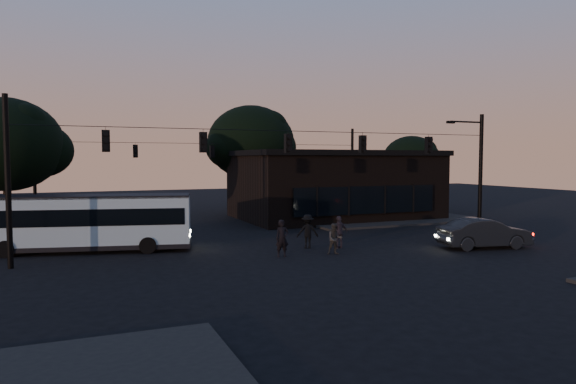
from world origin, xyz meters
name	(u,v)px	position (x,y,z in m)	size (l,w,h in m)	color
ground	(322,262)	(0.00, 0.00, 0.00)	(120.00, 120.00, 0.00)	black
sidewalk_far_right	(378,218)	(12.00, 14.00, 0.07)	(14.00, 10.00, 0.15)	black
sidewalk_far_left	(11,236)	(-14.00, 14.00, 0.07)	(14.00, 10.00, 0.15)	black
building	(334,184)	(9.00, 15.97, 2.71)	(15.40, 10.41, 5.40)	black
tree_behind	(251,143)	(4.00, 22.00, 6.19)	(7.60, 7.60, 9.43)	black
tree_right	(411,160)	(18.00, 18.00, 4.63)	(5.20, 5.20, 6.86)	black
tree_left	(6,145)	(-14.00, 13.00, 5.57)	(6.40, 6.40, 8.30)	black
signal_rig_near	(288,164)	(0.00, 4.00, 4.45)	(26.24, 0.30, 7.50)	black
signal_rig_far	(212,166)	(0.00, 20.00, 4.20)	(26.24, 0.30, 7.50)	black
bus	(88,220)	(-9.78, 7.12, 1.63)	(10.57, 4.66, 2.90)	#9DBEC8
car	(484,233)	(9.68, 0.10, 0.80)	(1.69, 4.83, 1.59)	black
pedestrian_a	(282,238)	(-1.15, 1.97, 0.90)	(0.65, 0.43, 1.80)	black
pedestrian_b	(335,239)	(1.51, 1.58, 0.77)	(0.75, 0.59, 1.55)	#2B2B27
pedestrian_c	(339,232)	(2.52, 2.99, 0.86)	(1.01, 0.42, 1.73)	#2B252D
pedestrian_d	(308,231)	(1.00, 3.70, 0.90)	(1.16, 0.67, 1.79)	black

